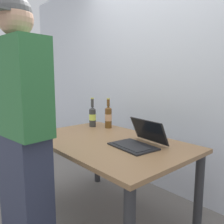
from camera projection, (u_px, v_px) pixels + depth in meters
name	position (u px, v px, depth m)	size (l,w,h in m)	color
ground_plane	(107.00, 218.00, 2.05)	(8.00, 8.00, 0.00)	slate
desk	(107.00, 152.00, 1.96)	(1.41, 0.89, 0.72)	olive
laptop	(139.00, 140.00, 1.78)	(0.39, 0.37, 0.20)	black
beer_bottle_dark	(108.00, 116.00, 2.40)	(0.07, 0.07, 0.31)	brown
beer_bottle_green	(92.00, 116.00, 2.46)	(0.07, 0.07, 0.31)	#333333
person_figure	(23.00, 137.00, 1.44)	(0.46, 0.31, 1.72)	#2D3347
back_wall	(170.00, 72.00, 2.42)	(6.00, 0.10, 2.60)	silver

